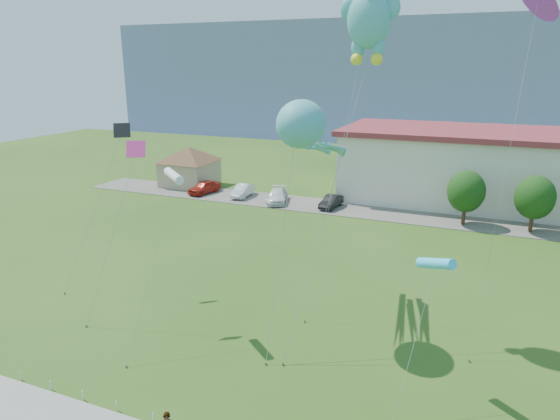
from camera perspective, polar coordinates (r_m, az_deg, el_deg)
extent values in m
plane|color=#2D4E16|center=(24.99, -10.39, -21.55)|extent=(160.00, 160.00, 0.00)
cube|color=#59544C|center=(54.66, 9.73, -0.09)|extent=(70.00, 6.00, 0.06)
cube|color=slate|center=(136.77, 18.41, 14.36)|extent=(160.00, 50.00, 25.00)
cube|color=tan|center=(66.16, -10.28, 4.15)|extent=(6.00, 6.00, 3.20)
pyramid|color=brown|center=(65.69, -10.39, 6.28)|extent=(9.20, 9.20, 1.80)
cylinder|color=white|center=(29.34, -27.52, -16.45)|extent=(0.05, 0.05, 0.50)
cylinder|color=white|center=(27.99, -24.73, -17.73)|extent=(0.05, 0.05, 0.50)
cylinder|color=white|center=(26.72, -21.62, -19.08)|extent=(0.05, 0.05, 0.50)
cylinder|color=white|center=(25.55, -18.16, -20.51)|extent=(0.05, 0.05, 0.50)
cylinder|color=white|center=(24.49, -14.31, -21.98)|extent=(0.05, 0.05, 0.50)
cylinder|color=#3F2B19|center=(52.24, 20.26, -0.43)|extent=(0.36, 0.36, 2.20)
ellipsoid|color=#14380F|center=(51.66, 20.51, 2.02)|extent=(3.60, 3.60, 4.14)
cylinder|color=#3F2B19|center=(52.43, 26.79, -1.13)|extent=(0.36, 0.36, 2.20)
ellipsoid|color=#14380F|center=(51.86, 27.11, 1.30)|extent=(3.60, 3.60, 4.14)
imported|color=#AE2115|center=(61.64, -8.64, 2.61)|extent=(2.79, 4.85, 1.55)
imported|color=silver|center=(59.61, -4.28, 2.22)|extent=(1.83, 4.46, 1.44)
imported|color=white|center=(57.00, -0.33, 1.63)|extent=(3.43, 5.47, 1.48)
imported|color=black|center=(55.12, 5.86, 0.96)|extent=(1.79, 4.18, 1.34)
ellipsoid|color=#45A7AC|center=(27.99, 2.42, 9.80)|extent=(2.69, 3.50, 2.69)
sphere|color=white|center=(27.15, 0.67, 10.22)|extent=(0.42, 0.42, 0.42)
sphere|color=white|center=(26.81, 2.61, 10.13)|extent=(0.42, 0.42, 0.42)
cylinder|color=slate|center=(27.48, -1.64, -17.15)|extent=(0.10, 0.10, 0.16)
cylinder|color=gray|center=(26.65, 0.03, -4.62)|extent=(0.12, 4.25, 11.11)
ellipsoid|color=#45A7AC|center=(30.17, 10.17, 20.63)|extent=(2.51, 2.13, 3.14)
ellipsoid|color=#45A7AC|center=(30.53, 7.76, 21.77)|extent=(0.87, 0.62, 1.22)
ellipsoid|color=#45A7AC|center=(29.96, 12.74, 21.64)|extent=(0.87, 0.62, 1.22)
ellipsoid|color=#45A7AC|center=(30.22, 8.91, 17.93)|extent=(0.77, 0.68, 1.25)
ellipsoid|color=#45A7AC|center=(29.96, 11.16, 17.84)|extent=(0.77, 0.68, 1.25)
sphere|color=yellow|center=(30.02, 8.75, 16.65)|extent=(0.68, 0.68, 0.68)
sphere|color=yellow|center=(29.76, 11.01, 16.56)|extent=(0.68, 0.68, 0.68)
cylinder|color=slate|center=(27.45, 0.33, -17.19)|extent=(0.10, 0.10, 0.16)
cylinder|color=gray|center=(27.44, 5.37, 0.39)|extent=(1.90, 8.13, 15.16)
cube|color=#CC2D78|center=(30.88, -16.15, 6.71)|extent=(1.29, 1.29, 0.86)
cylinder|color=slate|center=(32.99, -21.25, -12.24)|extent=(0.10, 0.10, 0.16)
cylinder|color=gray|center=(31.49, -18.75, -3.19)|extent=(2.03, 3.46, 10.07)
cylinder|color=white|center=(28.97, -12.07, 3.84)|extent=(0.50, 2.25, 0.87)
cylinder|color=slate|center=(28.44, -17.15, -16.69)|extent=(0.10, 0.10, 0.16)
cylinder|color=gray|center=(28.24, -14.53, -6.45)|extent=(0.10, 5.39, 8.81)
cylinder|color=slate|center=(31.37, 2.86, -12.59)|extent=(0.10, 0.10, 0.16)
cylinder|color=gray|center=(31.25, 7.38, 8.64)|extent=(2.00, 8.00, 21.96)
cylinder|color=slate|center=(29.48, 20.80, -15.80)|extent=(0.10, 0.10, 0.16)
cylinder|color=gray|center=(29.76, 24.25, 3.46)|extent=(1.43, 7.77, 18.39)
cube|color=black|center=(35.95, -17.62, 8.68)|extent=(1.29, 1.29, 0.86)
cylinder|color=slate|center=(37.86, -23.40, -8.72)|extent=(0.10, 0.10, 0.16)
cylinder|color=gray|center=(36.45, -20.58, -0.33)|extent=(2.80, 4.08, 10.58)
cylinder|color=#38CFFD|center=(24.13, 17.36, -5.85)|extent=(0.50, 2.25, 0.87)
cylinder|color=gray|center=(23.88, 15.03, -14.56)|extent=(0.99, 3.78, 6.09)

